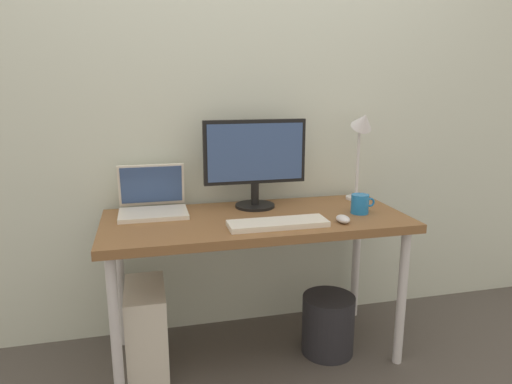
# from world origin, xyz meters

# --- Properties ---
(ground_plane) EXTENTS (6.00, 6.00, 0.00)m
(ground_plane) POSITION_xyz_m (0.00, 0.00, 0.00)
(ground_plane) COLOR #4C4742
(back_wall) EXTENTS (4.40, 0.04, 2.60)m
(back_wall) POSITION_xyz_m (0.00, 0.36, 1.30)
(back_wall) COLOR silver
(back_wall) RESTS_ON ground_plane
(desk) EXTENTS (1.42, 0.61, 0.71)m
(desk) POSITION_xyz_m (0.00, 0.00, 0.65)
(desk) COLOR brown
(desk) RESTS_ON ground_plane
(monitor) EXTENTS (0.51, 0.20, 0.44)m
(monitor) POSITION_xyz_m (0.04, 0.17, 0.97)
(monitor) COLOR black
(monitor) RESTS_ON desk
(laptop) EXTENTS (0.32, 0.26, 0.23)m
(laptop) POSITION_xyz_m (-0.47, 0.19, 0.77)
(laptop) COLOR silver
(laptop) RESTS_ON desk
(desk_lamp) EXTENTS (0.11, 0.16, 0.49)m
(desk_lamp) POSITION_xyz_m (0.61, 0.17, 1.06)
(desk_lamp) COLOR silver
(desk_lamp) RESTS_ON desk
(keyboard) EXTENTS (0.44, 0.14, 0.02)m
(keyboard) POSITION_xyz_m (0.06, -0.16, 0.73)
(keyboard) COLOR silver
(keyboard) RESTS_ON desk
(mouse) EXTENTS (0.06, 0.09, 0.03)m
(mouse) POSITION_xyz_m (0.36, -0.18, 0.73)
(mouse) COLOR silver
(mouse) RESTS_ON desk
(coffee_mug) EXTENTS (0.12, 0.09, 0.09)m
(coffee_mug) POSITION_xyz_m (0.50, -0.06, 0.76)
(coffee_mug) COLOR #1E72BF
(coffee_mug) RESTS_ON desk
(computer_tower) EXTENTS (0.18, 0.36, 0.42)m
(computer_tower) POSITION_xyz_m (-0.53, -0.02, 0.21)
(computer_tower) COLOR silver
(computer_tower) RESTS_ON ground_plane
(wastebasket) EXTENTS (0.26, 0.26, 0.30)m
(wastebasket) POSITION_xyz_m (0.35, -0.08, 0.15)
(wastebasket) COLOR #232328
(wastebasket) RESTS_ON ground_plane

